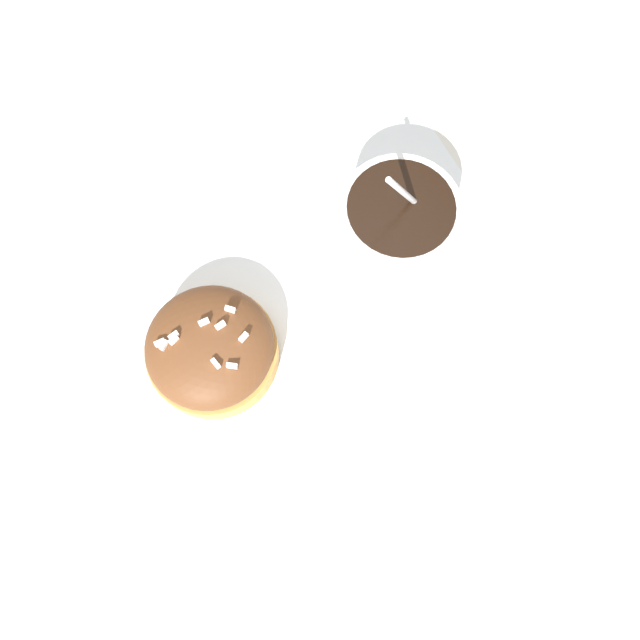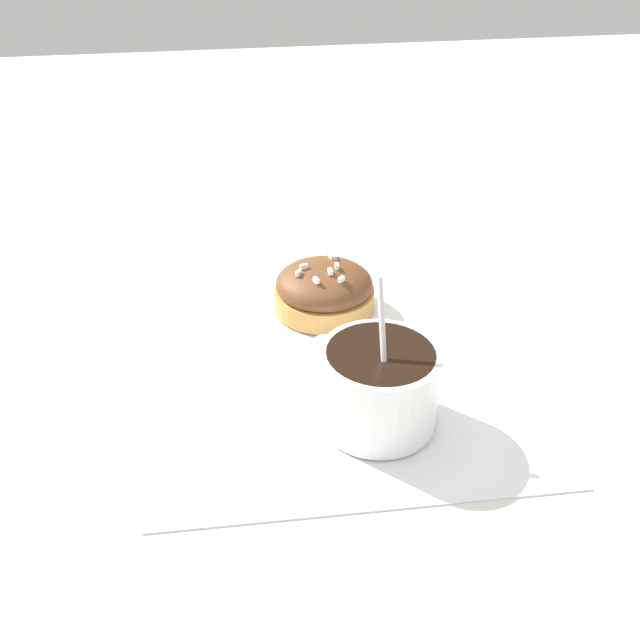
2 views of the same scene
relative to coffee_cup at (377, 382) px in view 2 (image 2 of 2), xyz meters
The scene contains 4 objects.
ground_plane 0.09m from the coffee_cup, ahead, with size 3.00×3.00×0.00m, color silver.
paper_napkin 0.08m from the coffee_cup, ahead, with size 0.34×0.31×0.00m.
coffee_cup is the anchor object (origin of this frame).
frosted_pastry 0.16m from the coffee_cup, ahead, with size 0.09×0.09×0.05m.
Camera 2 is at (-0.40, 0.10, 0.31)m, focal length 35.00 mm.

